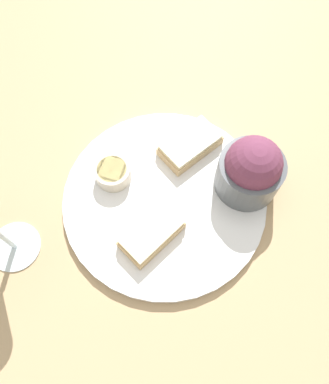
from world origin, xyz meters
name	(u,v)px	position (x,y,z in m)	size (l,w,h in m)	color
ground_plane	(164,201)	(0.00, 0.00, 0.00)	(4.00, 4.00, 0.00)	tan
dinner_plate	(164,199)	(0.00, 0.00, 0.01)	(0.32, 0.32, 0.01)	white
salad_bowl	(251,170)	(0.10, -0.08, 0.06)	(0.10, 0.10, 0.11)	#4C5156
sauce_ramekin	(113,172)	(-0.02, 0.09, 0.03)	(0.06, 0.06, 0.03)	beige
cheese_toast_near	(190,145)	(0.10, 0.02, 0.03)	(0.11, 0.07, 0.03)	tan
cheese_toast_far	(152,234)	(-0.06, -0.03, 0.03)	(0.10, 0.06, 0.03)	tan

